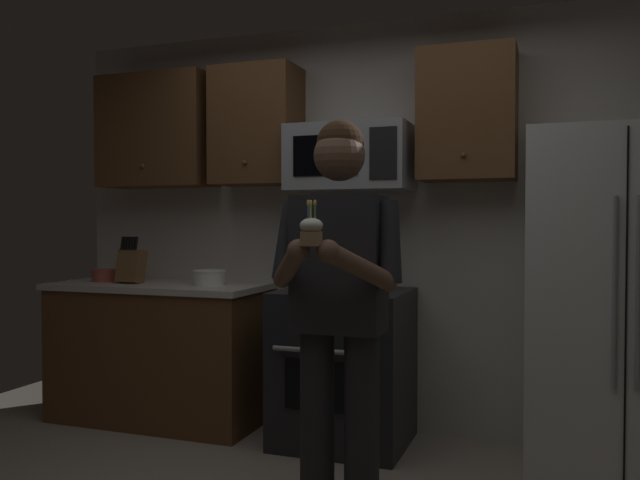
% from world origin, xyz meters
% --- Properties ---
extents(wall_back, '(4.40, 0.10, 2.60)m').
position_xyz_m(wall_back, '(0.00, 1.75, 1.30)').
color(wall_back, beige).
rests_on(wall_back, ground).
extents(oven_range, '(0.76, 0.70, 0.93)m').
position_xyz_m(oven_range, '(-0.15, 1.36, 0.46)').
color(oven_range, black).
rests_on(oven_range, ground).
extents(microwave, '(0.74, 0.41, 0.40)m').
position_xyz_m(microwave, '(-0.15, 1.48, 1.72)').
color(microwave, '#9EA0A5').
extents(refrigerator, '(0.90, 0.75, 1.80)m').
position_xyz_m(refrigerator, '(1.35, 1.32, 0.90)').
color(refrigerator, white).
rests_on(refrigerator, ground).
extents(cabinet_row_upper, '(2.78, 0.36, 0.76)m').
position_xyz_m(cabinet_row_upper, '(-0.72, 1.53, 1.95)').
color(cabinet_row_upper, brown).
extents(counter_left, '(1.44, 0.66, 0.92)m').
position_xyz_m(counter_left, '(-1.45, 1.38, 0.46)').
color(counter_left, brown).
rests_on(counter_left, ground).
extents(knife_block, '(0.16, 0.15, 0.32)m').
position_xyz_m(knife_block, '(-1.63, 1.33, 1.04)').
color(knife_block, brown).
rests_on(knife_block, counter_left).
extents(bowl_large_white, '(0.21, 0.21, 0.10)m').
position_xyz_m(bowl_large_white, '(-1.06, 1.35, 0.97)').
color(bowl_large_white, white).
rests_on(bowl_large_white, counter_left).
extents(bowl_small_colored, '(0.18, 0.18, 0.08)m').
position_xyz_m(bowl_small_colored, '(-1.88, 1.37, 0.96)').
color(bowl_small_colored, '#B24C3F').
rests_on(bowl_small_colored, counter_left).
extents(person, '(0.60, 0.48, 1.76)m').
position_xyz_m(person, '(0.17, 0.27, 1.00)').
color(person, '#262628').
rests_on(person, ground).
extents(cupcake, '(0.09, 0.09, 0.17)m').
position_xyz_m(cupcake, '(0.17, -0.06, 1.29)').
color(cupcake, '#A87F56').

